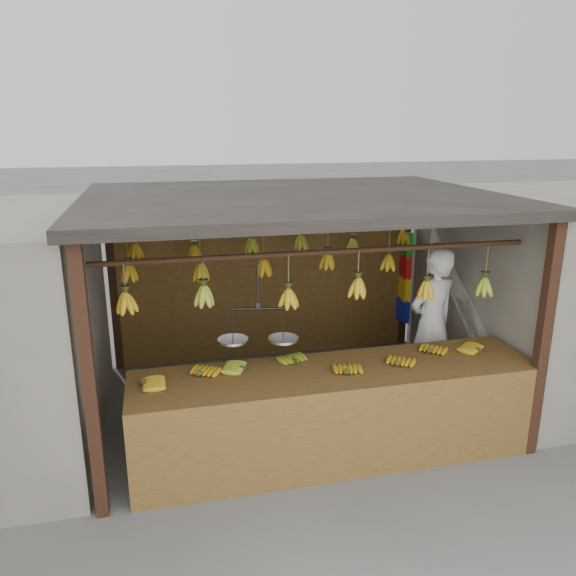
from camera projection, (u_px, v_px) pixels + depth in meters
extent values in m
plane|color=#5B5B57|center=(294.00, 403.00, 6.48)|extent=(80.00, 80.00, 0.00)
cube|color=black|center=(90.00, 387.00, 4.31)|extent=(0.10, 0.10, 2.30)
cube|color=black|center=(542.00, 342.00, 5.20)|extent=(0.10, 0.10, 2.30)
cube|color=black|center=(113.00, 284.00, 7.11)|extent=(0.10, 0.10, 2.30)
cube|color=black|center=(405.00, 266.00, 8.00)|extent=(0.10, 0.10, 2.30)
cube|color=black|center=(295.00, 199.00, 5.82)|extent=(4.30, 3.30, 0.10)
cylinder|color=black|center=(322.00, 252.00, 4.99)|extent=(4.00, 0.05, 0.05)
cylinder|color=black|center=(295.00, 232.00, 5.92)|extent=(4.00, 0.05, 0.05)
cylinder|color=black|center=(275.00, 217.00, 6.85)|extent=(4.00, 0.05, 0.05)
cube|color=brown|center=(268.00, 292.00, 7.63)|extent=(4.00, 0.06, 1.80)
cube|color=slate|center=(575.00, 287.00, 6.96)|extent=(3.00, 3.00, 2.30)
cube|color=brown|center=(337.00, 373.00, 5.24)|extent=(3.82, 0.85, 0.08)
cube|color=brown|center=(351.00, 435.00, 4.96)|extent=(3.82, 0.04, 0.90)
cube|color=black|center=(140.00, 464.00, 4.62)|extent=(0.07, 0.07, 0.82)
cube|color=black|center=(526.00, 413.00, 5.42)|extent=(0.07, 0.07, 0.82)
cube|color=black|center=(141.00, 419.00, 5.32)|extent=(0.07, 0.07, 0.82)
cube|color=black|center=(483.00, 380.00, 6.12)|extent=(0.07, 0.07, 0.82)
ellipsoid|color=#BE8D14|center=(143.00, 385.00, 4.85)|extent=(0.25, 0.19, 0.06)
ellipsoid|color=#BE8D14|center=(201.00, 375.00, 5.05)|extent=(0.28, 0.30, 0.06)
ellipsoid|color=#92A523|center=(243.00, 368.00, 5.18)|extent=(0.29, 0.26, 0.06)
ellipsoid|color=#92A523|center=(296.00, 362.00, 5.32)|extent=(0.24, 0.28, 0.06)
ellipsoid|color=#BE8D14|center=(349.00, 373.00, 5.08)|extent=(0.23, 0.27, 0.06)
ellipsoid|color=#BE8D14|center=(399.00, 365.00, 5.26)|extent=(0.28, 0.30, 0.06)
ellipsoid|color=#BE8D14|center=(431.00, 352.00, 5.55)|extent=(0.29, 0.30, 0.06)
ellipsoid|color=#BE8D14|center=(479.00, 350.00, 5.59)|extent=(0.29, 0.30, 0.06)
ellipsoid|color=#BE8D14|center=(126.00, 303.00, 4.68)|extent=(0.16, 0.16, 0.28)
ellipsoid|color=#92A523|center=(204.00, 296.00, 4.86)|extent=(0.16, 0.16, 0.28)
ellipsoid|color=#BE8D14|center=(288.00, 298.00, 5.01)|extent=(0.16, 0.16, 0.28)
ellipsoid|color=#BE8D14|center=(358.00, 288.00, 5.12)|extent=(0.16, 0.16, 0.28)
ellipsoid|color=#BE8D14|center=(426.00, 290.00, 5.38)|extent=(0.16, 0.16, 0.28)
ellipsoid|color=#92A523|center=(484.00, 287.00, 5.47)|extent=(0.16, 0.16, 0.28)
ellipsoid|color=#BE8D14|center=(129.00, 272.00, 5.68)|extent=(0.16, 0.16, 0.28)
ellipsoid|color=#BE8D14|center=(201.00, 272.00, 5.76)|extent=(0.16, 0.16, 0.28)
ellipsoid|color=#BE8D14|center=(264.00, 268.00, 5.94)|extent=(0.16, 0.16, 0.28)
ellipsoid|color=#BE8D14|center=(327.00, 261.00, 6.08)|extent=(0.16, 0.16, 0.28)
ellipsoid|color=#BE8D14|center=(388.00, 262.00, 6.23)|extent=(0.16, 0.16, 0.28)
ellipsoid|color=#BE8D14|center=(438.00, 257.00, 6.37)|extent=(0.16, 0.16, 0.28)
ellipsoid|color=#BE8D14|center=(135.00, 250.00, 6.58)|extent=(0.16, 0.16, 0.28)
ellipsoid|color=#BE8D14|center=(195.00, 253.00, 6.78)|extent=(0.16, 0.16, 0.28)
ellipsoid|color=#92A523|center=(252.00, 245.00, 6.86)|extent=(0.16, 0.16, 0.28)
ellipsoid|color=#92A523|center=(301.00, 242.00, 7.02)|extent=(0.16, 0.16, 0.28)
ellipsoid|color=#92A523|center=(353.00, 246.00, 7.20)|extent=(0.16, 0.16, 0.28)
ellipsoid|color=#BE8D14|center=(404.00, 237.00, 7.37)|extent=(0.16, 0.16, 0.28)
cylinder|color=black|center=(257.00, 283.00, 4.92)|extent=(0.02, 0.02, 0.48)
cylinder|color=black|center=(258.00, 309.00, 4.99)|extent=(0.49, 0.11, 0.02)
cylinder|color=silver|center=(233.00, 341.00, 5.06)|extent=(0.27, 0.27, 0.02)
cylinder|color=silver|center=(283.00, 339.00, 5.09)|extent=(0.27, 0.27, 0.02)
imported|color=white|center=(432.00, 323.00, 6.46)|extent=(0.76, 0.62, 1.78)
cube|color=#199926|center=(407.00, 244.00, 7.75)|extent=(0.08, 0.26, 0.34)
cube|color=red|center=(405.00, 266.00, 7.84)|extent=(0.08, 0.26, 0.34)
cube|color=yellow|center=(404.00, 288.00, 7.93)|extent=(0.08, 0.26, 0.34)
cube|color=#1426BF|center=(403.00, 309.00, 8.02)|extent=(0.08, 0.26, 0.34)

